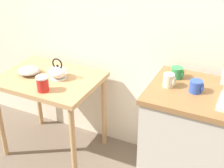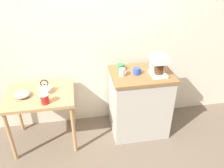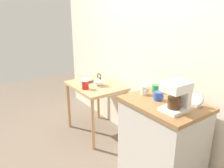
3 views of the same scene
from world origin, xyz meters
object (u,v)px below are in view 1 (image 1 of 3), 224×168
(bowl_stoneware, at_px, (29,71))
(mug_blue, at_px, (196,87))
(mug_small_cream, at_px, (169,80))
(mug_tall_green, at_px, (177,73))
(teakettle, at_px, (58,72))
(canister_enamel, at_px, (43,84))

(bowl_stoneware, distance_m, mug_blue, 1.39)
(bowl_stoneware, bearing_deg, mug_small_cream, 0.37)
(mug_tall_green, height_order, mug_blue, mug_blue)
(bowl_stoneware, height_order, mug_blue, mug_blue)
(bowl_stoneware, relative_size, mug_small_cream, 1.98)
(bowl_stoneware, relative_size, mug_blue, 2.00)
(teakettle, xyz_separation_m, canister_enamel, (0.01, -0.23, 0.01))
(mug_small_cream, bearing_deg, mug_tall_green, 84.30)
(mug_tall_green, bearing_deg, mug_small_cream, -95.70)
(mug_tall_green, relative_size, mug_small_cream, 0.98)
(mug_tall_green, relative_size, mug_blue, 0.99)
(teakettle, distance_m, mug_tall_green, 0.97)
(bowl_stoneware, distance_m, teakettle, 0.27)
(bowl_stoneware, bearing_deg, mug_tall_green, 7.41)
(canister_enamel, bearing_deg, mug_blue, 9.67)
(bowl_stoneware, relative_size, canister_enamel, 1.49)
(bowl_stoneware, bearing_deg, mug_blue, 0.34)
(mug_tall_green, bearing_deg, canister_enamel, -160.20)
(teakettle, distance_m, mug_small_cream, 0.95)
(mug_small_cream, bearing_deg, canister_enamel, -168.48)
(canister_enamel, bearing_deg, teakettle, 92.47)
(bowl_stoneware, height_order, mug_small_cream, mug_small_cream)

